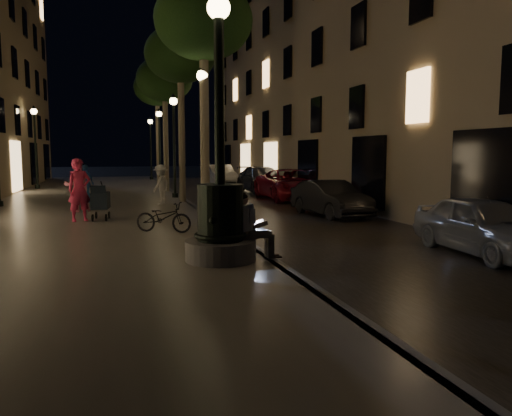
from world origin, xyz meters
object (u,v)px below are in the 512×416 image
object	(u,v)px
car_second	(330,198)
pedestrian_white	(161,184)
tree_third	(165,80)
lamp_curb_a	(203,122)
lamp_curb_d	(151,140)
car_rear	(262,179)
pedestrian_pink	(77,186)
car_front	(484,225)
stroller	(100,201)
bicycle	(164,217)
seated_man_laptop	(251,223)
tree_far	(157,88)
lamp_curb_b	(174,132)
car_third	(290,185)
fountain_lamppost	(220,209)
pedestrian_red	(79,190)
lamp_curb_c	(159,137)
tree_near	(203,22)
pedestrian_blue	(86,183)
tree_second	(180,56)
car_fifth	(220,175)
lamp_left_c	(35,136)

from	to	relation	value
car_second	pedestrian_white	world-z (taller)	pedestrian_white
tree_third	pedestrian_white	xyz separation A→B (m)	(-0.90, -6.92, -5.13)
lamp_curb_a	lamp_curb_d	size ratio (longest dim) A/B	1.00
car_rear	pedestrian_pink	bearing A→B (deg)	-137.07
tree_third	car_front	size ratio (longest dim) A/B	1.83
stroller	bicycle	size ratio (longest dim) A/B	0.79
seated_man_laptop	car_second	size ratio (longest dim) A/B	0.34
tree_far	lamp_curb_d	bearing A→B (deg)	90.76
lamp_curb_a	lamp_curb_b	distance (m)	8.00
tree_far	car_second	world-z (taller)	tree_far
car_third	tree_third	bearing A→B (deg)	141.03
fountain_lamppost	pedestrian_red	bearing A→B (deg)	114.57
lamp_curb_a	lamp_curb_c	xyz separation A→B (m)	(0.00, 16.00, 0.00)
tree_near	car_second	size ratio (longest dim) A/B	1.85
tree_far	fountain_lamppost	bearing A→B (deg)	-91.86
car_front	pedestrian_blue	xyz separation A→B (m)	(-9.24, 12.82, 0.33)
tree_second	car_second	xyz separation A→B (m)	(4.71, -4.91, -5.68)
tree_near	pedestrian_blue	xyz separation A→B (m)	(-3.95, 6.68, -5.24)
tree_far	car_second	size ratio (longest dim) A/B	1.90
car_rear	bicycle	world-z (taller)	car_rear
tree_second	bicycle	size ratio (longest dim) A/B	4.83
pedestrian_blue	pedestrian_pink	bearing A→B (deg)	-44.20
car_fifth	pedestrian_pink	distance (m)	17.35
tree_third	lamp_curb_d	distance (m)	12.35
car_front	pedestrian_pink	bearing A→B (deg)	138.31
lamp_curb_b	tree_second	bearing A→B (deg)	-87.14
lamp_curb_b	car_front	bearing A→B (deg)	-69.29
fountain_lamppost	pedestrian_pink	size ratio (longest dim) A/B	2.77
tree_far	lamp_left_c	world-z (taller)	tree_far
lamp_left_c	tree_third	bearing A→B (deg)	-29.40
tree_third	lamp_curb_c	world-z (taller)	tree_third
car_third	car_second	bearing A→B (deg)	-94.92
car_second	lamp_curb_d	bearing A→B (deg)	96.25
tree_second	lamp_curb_a	world-z (taller)	tree_second
lamp_curb_a	lamp_curb_d	bearing A→B (deg)	90.00
fountain_lamppost	pedestrian_pink	xyz separation A→B (m)	(-3.29, 9.22, -0.07)
fountain_lamppost	tree_third	size ratio (longest dim) A/B	0.72
lamp_curb_d	pedestrian_red	world-z (taller)	lamp_curb_d
lamp_left_c	car_second	bearing A→B (deg)	-51.37
lamp_curb_a	tree_third	bearing A→B (deg)	90.00
lamp_curb_b	bicycle	xyz separation A→B (m)	(-1.46, -10.23, -2.63)
pedestrian_pink	pedestrian_blue	bearing A→B (deg)	-115.95
pedestrian_red	pedestrian_blue	xyz separation A→B (m)	(-0.15, 6.02, -0.17)
car_rear	lamp_curb_d	bearing A→B (deg)	114.43
fountain_lamppost	pedestrian_red	world-z (taller)	fountain_lamppost
lamp_curb_d	stroller	xyz separation A→B (m)	(-3.14, -23.26, -2.43)
tree_second	car_third	bearing A→B (deg)	13.77
car_fifth	pedestrian_white	size ratio (longest dim) A/B	2.73
lamp_curb_d	car_third	size ratio (longest dim) A/B	0.89
lamp_curb_a	seated_man_laptop	bearing A→B (deg)	-90.84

